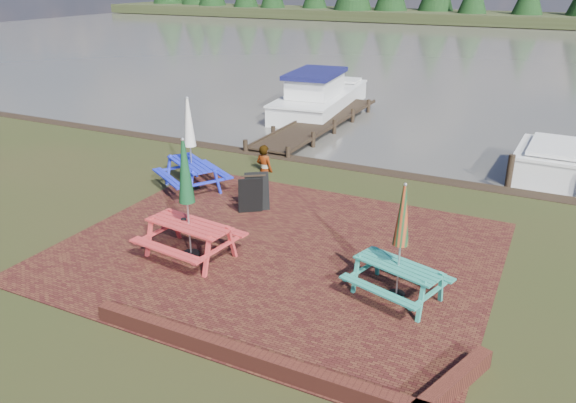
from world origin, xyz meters
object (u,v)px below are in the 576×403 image
at_px(jetty, 318,123).
at_px(picnic_table_red, 188,218).
at_px(chalkboard, 254,193).
at_px(person, 264,146).
at_px(boat_jetty, 320,98).
at_px(picnic_table_blue, 191,158).
at_px(picnic_table_teal, 399,260).

bearing_deg(jetty, picnic_table_red, -79.92).
bearing_deg(chalkboard, jetty, 67.37).
distance_m(picnic_table_red, chalkboard, 2.72).
bearing_deg(jetty, chalkboard, -76.86).
relative_size(chalkboard, person, 0.61).
bearing_deg(jetty, boat_jetty, 112.37).
bearing_deg(picnic_table_blue, boat_jetty, 126.18).
height_order(picnic_table_teal, chalkboard, picnic_table_teal).
relative_size(picnic_table_red, picnic_table_blue, 1.01).
bearing_deg(boat_jetty, person, -83.05).
relative_size(picnic_table_blue, chalkboard, 2.62).
height_order(jetty, person, person).
distance_m(picnic_table_teal, picnic_table_red, 4.36).
height_order(jetty, boat_jetty, boat_jetty).
height_order(picnic_table_teal, jetty, picnic_table_teal).
relative_size(chalkboard, jetty, 0.11).
bearing_deg(picnic_table_red, picnic_table_teal, 12.07).
height_order(picnic_table_red, chalkboard, picnic_table_red).
xyz_separation_m(picnic_table_teal, chalkboard, (-4.33, 2.32, -0.28)).
bearing_deg(chalkboard, picnic_table_teal, -63.91).
bearing_deg(picnic_table_blue, picnic_table_red, -23.71).
height_order(picnic_table_teal, picnic_table_blue, picnic_table_blue).
distance_m(picnic_table_red, jetty, 11.53).
relative_size(boat_jetty, person, 4.60).
bearing_deg(picnic_table_red, person, 110.00).
bearing_deg(jetty, person, -82.65).
height_order(picnic_table_red, jetty, picnic_table_red).
height_order(picnic_table_blue, chalkboard, picnic_table_blue).
height_order(picnic_table_red, picnic_table_blue, picnic_table_red).
distance_m(picnic_table_red, boat_jetty, 14.57).
distance_m(picnic_table_teal, chalkboard, 4.92).
height_order(picnic_table_blue, jetty, picnic_table_blue).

